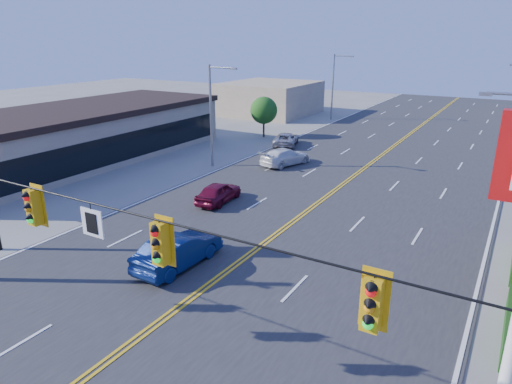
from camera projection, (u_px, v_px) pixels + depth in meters
The scene contains 12 objects.
ground at pixel (86, 379), 14.01m from camera, with size 160.00×160.00×0.00m, color gray.
road at pixel (330, 195), 30.32m from camera, with size 20.00×120.00×0.06m, color #2D2D30.
signal_span at pixel (62, 232), 12.50m from camera, with size 24.32×0.34×9.00m.
strip_mall at pixel (78, 133), 38.54m from camera, with size 10.40×26.40×4.40m.
streetlight_sw at pixel (213, 111), 35.69m from camera, with size 2.55×0.25×8.00m.
streetlight_nw at pixel (334, 83), 56.91m from camera, with size 2.55×0.25×8.00m.
tree_west at pixel (264, 110), 47.10m from camera, with size 2.80×2.80×4.20m.
bld_west_far at pixel (270, 98), 62.11m from camera, with size 11.00×12.00×4.20m, color tan.
car_magenta at pixel (218, 193), 28.71m from camera, with size 1.53×3.81×1.30m, color maroon.
car_blue at pixel (179, 251), 20.64m from camera, with size 1.62×4.63×1.53m, color navy.
car_white at pixel (285, 157), 37.18m from camera, with size 1.89×4.66×1.35m, color white.
car_silver at pixel (286, 140), 43.84m from camera, with size 2.05×4.44×1.23m, color #A9A8AD.
Camera 1 is at (10.30, -7.18, 9.96)m, focal length 32.00 mm.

